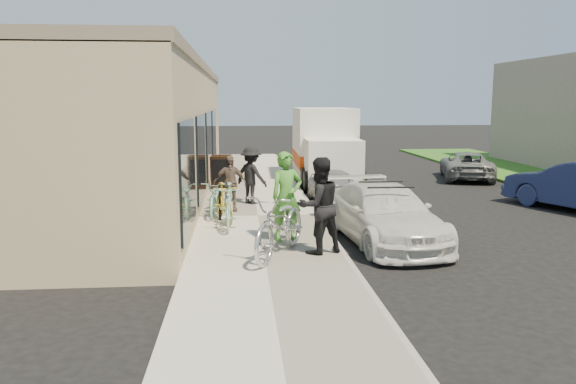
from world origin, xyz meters
name	(u,v)px	position (x,y,z in m)	size (l,w,h in m)	color
ground	(359,250)	(0.00, 0.00, 0.00)	(120.00, 120.00, 0.00)	black
sidewalk	(258,218)	(-2.00, 3.00, 0.07)	(3.00, 34.00, 0.15)	#B6B2A4
curb	(317,218)	(-0.45, 3.00, 0.07)	(0.12, 34.00, 0.13)	gray
storefront	(155,129)	(-5.24, 7.99, 2.12)	(3.60, 20.00, 4.22)	tan
bike_rack	(220,199)	(-2.95, 2.79, 0.64)	(0.07, 0.58, 0.81)	black
sandwich_board	(221,172)	(-3.07, 7.54, 0.72)	(0.71, 0.72, 1.12)	black
sedan_white	(384,214)	(0.68, 0.58, 0.63)	(2.20, 4.50, 1.30)	silver
sedan_silver	(335,187)	(0.37, 5.08, 0.54)	(1.27, 3.16, 1.08)	gray
moving_truck	(325,149)	(0.82, 10.08, 1.24)	(2.28, 5.75, 2.80)	silver
far_car_gray	(466,165)	(6.51, 10.21, 0.54)	(1.80, 3.91, 1.09)	slate
tandem_bike	(281,224)	(-1.69, -0.87, 0.77)	(0.82, 2.34, 1.23)	silver
woman_rider	(287,196)	(-1.48, 0.35, 1.09)	(0.68, 0.45, 1.88)	#418A2E
man_standing	(319,206)	(-0.95, -0.70, 1.08)	(0.91, 0.71, 1.86)	black
cruiser_bike_a	(229,206)	(-2.71, 1.63, 0.66)	(0.48, 1.70, 1.02)	#84C6B9
cruiser_bike_b	(216,198)	(-3.08, 3.15, 0.60)	(0.60, 1.71, 0.90)	#84C6B9
cruiser_bike_c	(224,203)	(-2.83, 2.32, 0.62)	(0.44, 1.56, 0.94)	gold
bystander_a	(251,175)	(-2.12, 4.73, 0.97)	(1.05, 0.61, 1.63)	black
bystander_b	(230,183)	(-2.72, 3.67, 0.90)	(0.88, 0.36, 1.50)	brown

